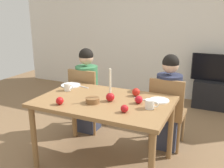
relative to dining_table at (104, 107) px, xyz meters
name	(u,v)px	position (x,y,z in m)	size (l,w,h in m)	color
ground_plane	(105,162)	(0.00, 0.00, -0.67)	(7.68, 7.68, 0.00)	brown
back_wall	(165,29)	(0.00, 2.60, 0.63)	(6.40, 0.10, 2.60)	silver
dining_table	(104,107)	(0.00, 0.00, 0.00)	(1.40, 0.90, 0.75)	olive
chair_left	(86,96)	(-0.58, 0.61, -0.15)	(0.40, 0.40, 0.90)	olive
chair_right	(167,109)	(0.54, 0.61, -0.15)	(0.40, 0.40, 0.90)	olive
person_left_child	(87,92)	(-0.58, 0.64, -0.10)	(0.30, 0.30, 1.17)	#33384C
person_right_child	(168,104)	(0.54, 0.64, -0.10)	(0.30, 0.30, 1.17)	#33384C
tv_stand	(213,94)	(0.98, 2.30, -0.43)	(0.64, 0.40, 0.48)	black
tv	(216,68)	(0.98, 2.30, 0.04)	(0.79, 0.05, 0.46)	black
candle_centerpiece	(110,95)	(0.07, -0.01, 0.15)	(0.09, 0.09, 0.34)	red
plate_left	(71,85)	(-0.61, 0.29, 0.09)	(0.24, 0.24, 0.01)	silver
plate_right	(159,100)	(0.53, 0.21, 0.09)	(0.21, 0.21, 0.01)	white
mug_left	(68,87)	(-0.53, 0.11, 0.13)	(0.12, 0.08, 0.09)	white
mug_right	(150,104)	(0.50, -0.03, 0.13)	(0.13, 0.09, 0.09)	white
fork_left	(83,87)	(-0.44, 0.30, 0.09)	(0.18, 0.01, 0.01)	silver
fork_right	(142,99)	(0.36, 0.17, 0.09)	(0.18, 0.01, 0.01)	silver
bowl_walnuts	(93,100)	(-0.07, -0.13, 0.11)	(0.14, 0.14, 0.05)	brown
apple_near_candle	(139,100)	(0.36, 0.05, 0.12)	(0.08, 0.08, 0.08)	red
apple_by_left_plate	(124,109)	(0.32, -0.22, 0.12)	(0.07, 0.07, 0.07)	#B5151A
apple_by_right_mug	(136,92)	(0.26, 0.26, 0.13)	(0.09, 0.09, 0.09)	red
apple_far_edge	(60,101)	(-0.34, -0.30, 0.12)	(0.08, 0.08, 0.08)	red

